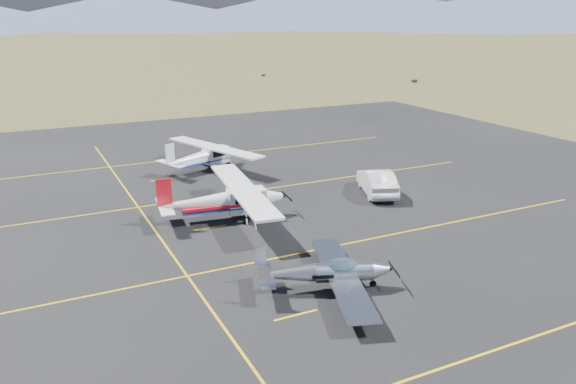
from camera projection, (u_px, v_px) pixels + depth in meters
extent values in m
plane|color=#383D1C|center=(318.00, 268.00, 27.43)|extent=(1600.00, 1600.00, 0.00)
cube|color=black|center=(261.00, 223.00, 33.41)|extent=(72.00, 72.00, 0.02)
cube|color=silver|center=(341.00, 275.00, 25.16)|extent=(3.93, 8.32, 0.11)
ellipsoid|color=#99BFD8|center=(342.00, 266.00, 25.03)|extent=(1.72, 1.31, 0.76)
cube|color=silver|center=(265.00, 274.00, 24.66)|extent=(1.50, 2.84, 0.06)
cube|color=silver|center=(264.00, 276.00, 23.55)|extent=(0.50, 0.21, 0.93)
cube|color=silver|center=(260.00, 256.00, 25.47)|extent=(0.50, 0.21, 0.93)
cylinder|color=black|center=(373.00, 284.00, 25.51)|extent=(0.32, 0.18, 0.31)
cylinder|color=black|center=(343.00, 297.00, 24.24)|extent=(0.38, 0.21, 0.37)
cylinder|color=black|center=(332.00, 275.00, 26.34)|extent=(0.38, 0.21, 0.37)
cube|color=white|center=(246.00, 200.00, 33.97)|extent=(2.41, 1.47, 1.40)
cube|color=white|center=(243.00, 189.00, 33.69)|extent=(3.04, 11.48, 0.14)
cube|color=black|center=(246.00, 196.00, 33.88)|extent=(1.80, 1.43, 0.57)
cube|color=red|center=(225.00, 204.00, 33.59)|extent=(5.28, 1.86, 0.19)
cube|color=red|center=(164.00, 193.00, 32.18)|extent=(0.88, 0.18, 1.65)
cube|color=white|center=(165.00, 206.00, 32.44)|extent=(1.19, 3.38, 0.06)
cylinder|color=black|center=(268.00, 212.00, 34.66)|extent=(0.38, 0.15, 0.37)
cylinder|color=black|center=(246.00, 220.00, 33.16)|extent=(0.47, 0.19, 0.45)
cylinder|color=black|center=(238.00, 208.00, 35.12)|extent=(0.47, 0.19, 0.45)
cube|color=white|center=(216.00, 155.00, 45.17)|extent=(2.31, 1.73, 1.27)
cube|color=white|center=(214.00, 147.00, 44.84)|extent=(4.97, 10.18, 0.13)
cube|color=black|center=(216.00, 152.00, 45.09)|extent=(1.80, 1.57, 0.52)
cube|color=white|center=(204.00, 159.00, 44.35)|extent=(4.78, 2.66, 0.17)
cube|color=white|center=(170.00, 154.00, 41.85)|extent=(0.77, 0.34, 1.50)
cube|color=white|center=(171.00, 164.00, 42.08)|extent=(1.71, 3.06, 0.06)
cylinder|color=black|center=(228.00, 162.00, 46.26)|extent=(0.35, 0.21, 0.34)
cylinder|color=black|center=(222.00, 167.00, 44.57)|extent=(0.43, 0.26, 0.41)
cylinder|color=black|center=(206.00, 163.00, 45.86)|extent=(0.43, 0.26, 0.41)
imported|color=silver|center=(377.00, 182.00, 38.51)|extent=(3.59, 5.53, 1.72)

